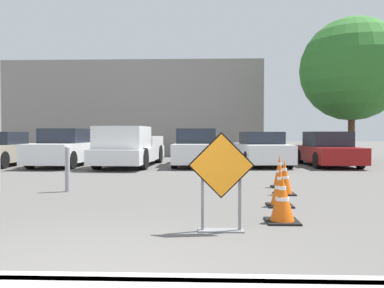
# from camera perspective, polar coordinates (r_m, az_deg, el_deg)

# --- Properties ---
(ground_plane) EXTENTS (96.00, 96.00, 0.00)m
(ground_plane) POSITION_cam_1_polar(r_m,az_deg,el_deg) (13.26, -2.94, -4.24)
(ground_plane) COLOR #565451
(curb_lip) EXTENTS (25.67, 0.20, 0.14)m
(curb_lip) POSITION_cam_1_polar(r_m,az_deg,el_deg) (3.58, -17.82, -19.66)
(curb_lip) COLOR #999993
(curb_lip) RESTS_ON ground_plane
(road_closed_sign) EXTENTS (0.91, 0.20, 1.38)m
(road_closed_sign) POSITION_cam_1_polar(r_m,az_deg,el_deg) (5.18, 4.47, -4.95)
(road_closed_sign) COLOR black
(road_closed_sign) RESTS_ON ground_plane
(traffic_cone_nearest) EXTENTS (0.49, 0.49, 0.71)m
(traffic_cone_nearest) POSITION_cam_1_polar(r_m,az_deg,el_deg) (5.95, 13.59, -8.24)
(traffic_cone_nearest) COLOR black
(traffic_cone_nearest) RESTS_ON ground_plane
(traffic_cone_second) EXTENTS (0.46, 0.46, 0.71)m
(traffic_cone_second) POSITION_cam_1_polar(r_m,az_deg,el_deg) (7.22, 13.25, -6.51)
(traffic_cone_second) COLOR black
(traffic_cone_second) RESTS_ON ground_plane
(traffic_cone_third) EXTENTS (0.45, 0.45, 0.76)m
(traffic_cone_third) POSITION_cam_1_polar(r_m,az_deg,el_deg) (8.59, 13.92, -5.03)
(traffic_cone_third) COLOR black
(traffic_cone_third) RESTS_ON ground_plane
(traffic_cone_fourth) EXTENTS (0.40, 0.40, 0.81)m
(traffic_cone_fourth) POSITION_cam_1_polar(r_m,az_deg,el_deg) (9.68, 13.18, -4.13)
(traffic_cone_fourth) COLOR black
(traffic_cone_fourth) RESTS_ON ground_plane
(parked_car_nearest) EXTENTS (1.89, 4.19, 1.42)m
(parked_car_nearest) POSITION_cam_1_polar(r_m,az_deg,el_deg) (17.53, -27.24, -0.80)
(parked_car_nearest) COLOR #A39984
(parked_car_nearest) RESTS_ON ground_plane
(parked_car_second) EXTENTS (1.94, 4.32, 1.55)m
(parked_car_second) POSITION_cam_1_polar(r_m,az_deg,el_deg) (16.42, -18.79, -0.67)
(parked_car_second) COLOR white
(parked_car_second) RESTS_ON ground_plane
(pickup_truck) EXTENTS (2.24, 5.43, 1.62)m
(pickup_truck) POSITION_cam_1_polar(r_m,az_deg,el_deg) (15.43, -9.64, -0.67)
(pickup_truck) COLOR silver
(pickup_truck) RESTS_ON ground_plane
(parked_car_third) EXTENTS (1.84, 4.16, 1.55)m
(parked_car_third) POSITION_cam_1_polar(r_m,az_deg,el_deg) (15.64, 0.68, -0.71)
(parked_car_third) COLOR silver
(parked_car_third) RESTS_ON ground_plane
(parked_car_fourth) EXTENTS (2.06, 4.12, 1.42)m
(parked_car_fourth) POSITION_cam_1_polar(r_m,az_deg,el_deg) (15.97, 10.54, -0.86)
(parked_car_fourth) COLOR white
(parked_car_fourth) RESTS_ON ground_plane
(parked_car_fifth) EXTENTS (1.86, 4.04, 1.43)m
(parked_car_fifth) POSITION_cam_1_polar(r_m,az_deg,el_deg) (16.55, 19.98, -0.89)
(parked_car_fifth) COLOR maroon
(parked_car_fifth) RESTS_ON ground_plane
(bollard_nearest) EXTENTS (0.12, 0.12, 1.07)m
(bollard_nearest) POSITION_cam_1_polar(r_m,az_deg,el_deg) (9.18, -18.45, -3.43)
(bollard_nearest) COLOR gray
(bollard_nearest) RESTS_ON ground_plane
(building_facade_backdrop) EXTENTS (15.71, 5.00, 5.73)m
(building_facade_backdrop) POSITION_cam_1_polar(r_m,az_deg,el_deg) (25.03, -8.18, 5.10)
(building_facade_backdrop) COLOR gray
(building_facade_backdrop) RESTS_ON ground_plane
(street_tree_behind_lot) EXTENTS (5.01, 5.01, 6.99)m
(street_tree_behind_lot) POSITION_cam_1_polar(r_m,az_deg,el_deg) (20.23, 23.22, 10.40)
(street_tree_behind_lot) COLOR #513823
(street_tree_behind_lot) RESTS_ON ground_plane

